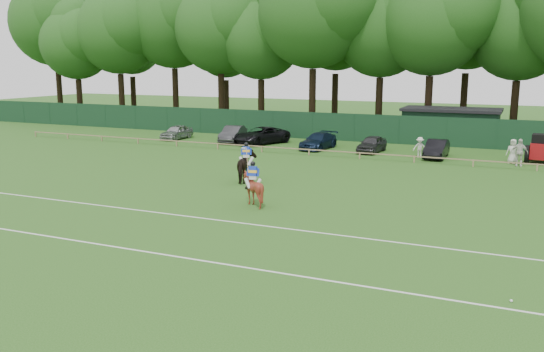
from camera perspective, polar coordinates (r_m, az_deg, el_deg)
The scene contains 21 objects.
ground at distance 27.04m, azimuth -3.55°, elevation -3.97°, with size 160.00×160.00×0.00m, color #1E4C14.
horse_dark at distance 34.37m, azimuth -2.55°, elevation 0.95°, with size 1.01×2.23×1.88m, color black.
horse_chestnut at distance 28.75m, azimuth -1.90°, elevation -1.29°, with size 1.37×1.54×1.70m, color maroon.
sedan_silver at distance 54.27m, azimuth -9.43°, elevation 4.32°, with size 1.55×3.86×1.32m, color #9B9EA0.
sedan_grey at distance 51.65m, azimuth -3.89°, elevation 4.17°, with size 1.52×4.36×1.44m, color #313234.
suv_black at distance 50.47m, azimuth -1.05°, elevation 4.04°, with size 2.43×5.26×1.46m, color black.
sedan_navy at distance 47.64m, azimuth 4.61°, elevation 3.47°, with size 1.83×4.51×1.31m, color #101E35.
hatch_grey at distance 46.44m, azimuth 9.86°, elevation 3.14°, with size 1.55×3.86×1.31m, color #333335.
estate_black at distance 44.81m, azimuth 15.98°, elevation 2.60°, with size 1.43×4.09×1.35m, color black.
spectator_left at distance 44.56m, azimuth 14.43°, elevation 2.76°, with size 1.00×0.57×1.54m, color silver.
spectator_mid at distance 43.08m, azimuth 23.30°, elevation 2.16°, with size 1.12×0.46×1.90m, color silver.
spectator_right at distance 44.06m, azimuth 22.74°, elevation 2.27°, with size 0.85×0.55×1.73m, color silver.
rider_dark at distance 34.22m, azimuth -2.57°, elevation 2.27°, with size 0.92×0.53×1.41m.
rider_chestnut at distance 28.58m, azimuth -1.92°, elevation 0.20°, with size 0.97×0.52×2.05m.
polo_ball at distance 19.08m, azimuth 22.62°, elevation -11.34°, with size 0.09×0.09×0.09m, color silver.
pitch_lines at distance 24.11m, azimuth -7.38°, elevation -5.93°, with size 60.00×5.10×0.01m.
pitch_rail at distance 43.38m, azimuth 7.42°, elevation 2.37°, with size 62.10×0.10×0.50m.
perimeter_fence at distance 51.90m, azimuth 10.28°, elevation 4.63°, with size 92.08×0.08×2.50m.
utility_shed at distance 53.78m, azimuth 17.29°, elevation 4.84°, with size 8.40×4.40×3.04m.
tree_row at distance 59.43m, azimuth 13.95°, elevation 4.09°, with size 96.00×12.00×21.00m, color #26561C, non-canonical shape.
tractor at distance 44.94m, azimuth 24.99°, elevation 2.41°, with size 1.88×2.63×2.09m.
Camera 1 is at (12.03, -23.15, 7.11)m, focal length 38.00 mm.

